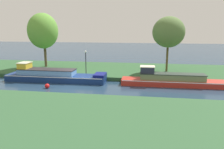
{
  "coord_description": "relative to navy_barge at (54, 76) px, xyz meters",
  "views": [
    {
      "loc": [
        6.92,
        -20.17,
        5.59
      ],
      "look_at": [
        3.61,
        1.2,
        0.9
      ],
      "focal_mm": 35.04,
      "sensor_mm": 36.0,
      "label": 1
    }
  ],
  "objects": [
    {
      "name": "channel_buoy",
      "position": [
        0.56,
        -2.8,
        -0.36
      ],
      "size": [
        0.43,
        0.43,
        0.43
      ],
      "primitive_type": "sphere",
      "color": "red",
      "rests_on": "ground_plane"
    },
    {
      "name": "mooring_post_near",
      "position": [
        -1.53,
        1.21,
        0.13
      ],
      "size": [
        0.13,
        0.13,
        0.6
      ],
      "primitive_type": "cylinder",
      "color": "#422F21",
      "rests_on": "riverbank_far"
    },
    {
      "name": "ground_plane",
      "position": [
        2.66,
        -1.2,
        -0.57
      ],
      "size": [
        120.0,
        120.0,
        0.0
      ],
      "primitive_type": "plane",
      "color": "#21384E"
    },
    {
      "name": "red_narrowboat",
      "position": [
        12.09,
        0.0,
        -0.02
      ],
      "size": [
        9.94,
        1.79,
        1.86
      ],
      "color": "#B62C20",
      "rests_on": "ground_plane"
    },
    {
      "name": "willow_tree_left",
      "position": [
        -3.69,
        5.8,
        4.54
      ],
      "size": [
        3.72,
        4.57,
        7.0
      ],
      "color": "brown",
      "rests_on": "riverbank_far"
    },
    {
      "name": "willow_tree_centre",
      "position": [
        12.11,
        5.0,
        4.46
      ],
      "size": [
        3.7,
        4.12,
        6.42
      ],
      "color": "brown",
      "rests_on": "riverbank_far"
    },
    {
      "name": "lamp_post",
      "position": [
        2.97,
        2.1,
        1.51
      ],
      "size": [
        0.24,
        0.24,
        2.65
      ],
      "color": "#333338",
      "rests_on": "riverbank_far"
    },
    {
      "name": "riverbank_far",
      "position": [
        2.66,
        5.8,
        -0.37
      ],
      "size": [
        72.0,
        10.0,
        0.4
      ],
      "primitive_type": "cube",
      "color": "#2D552F",
      "rests_on": "ground_plane"
    },
    {
      "name": "riverbank_near",
      "position": [
        2.66,
        -10.2,
        -0.37
      ],
      "size": [
        72.0,
        10.0,
        0.4
      ],
      "primitive_type": "cube",
      "color": "#2F5834",
      "rests_on": "ground_plane"
    },
    {
      "name": "navy_barge",
      "position": [
        0.0,
        0.0,
        0.0
      ],
      "size": [
        10.61,
        2.19,
        1.91
      ],
      "color": "navy",
      "rests_on": "ground_plane"
    }
  ]
}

